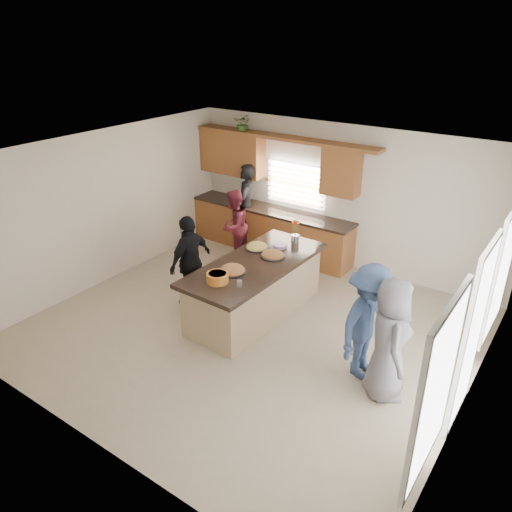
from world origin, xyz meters
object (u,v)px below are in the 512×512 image
Objects in this scene: salad_bowl at (217,277)px; woman_left_back at (246,207)px; island at (255,289)px; woman_left_mid at (234,226)px; woman_right_front at (389,339)px; woman_left_front at (190,261)px; woman_right_back at (368,322)px.

salad_bowl is 3.44m from woman_left_back.
woman_left_mid is (-1.55, 1.46, 0.30)m from island.
woman_right_front is at bearing -13.23° from island.
woman_left_front is (-1.02, 0.52, -0.22)m from salad_bowl.
salad_bowl is 0.19× the size of woman_right_front.
woman_left_back is (-1.66, 3.01, -0.11)m from salad_bowl.
woman_right_back is 0.99× the size of woman_right_front.
woman_left_back is at bearing 65.91° from woman_right_back.
woman_right_back is (3.25, -0.10, 0.03)m from woman_left_front.
woman_right_back is at bearing -10.02° from island.
island is at bearing 43.67° from woman_right_front.
island is 2.24m from woman_right_back.
woman_right_back reaches higher than woman_left_mid.
woman_left_front is (0.64, -2.49, -0.11)m from woman_left_back.
island is at bearing 37.57° from woman_left_mid.
woman_right_front is (2.54, -0.67, 0.39)m from island.
woman_left_front is at bearing -7.68° from woman_left_back.
island is 1.82× the size of woman_left_mid.
woman_left_mid is 1.86m from woman_left_front.
woman_left_front reaches higher than woman_left_mid.
woman_right_front is (4.09, -2.13, 0.10)m from woman_left_mid.
island is 1.48× the size of woman_left_back.
woman_left_mid is 4.17m from woman_right_back.
woman_left_front is at bearing 4.98° from woman_left_mid.
woman_left_front is at bearing -161.02° from island.
woman_left_back is 2.57m from woman_left_front.
island is at bearing 16.93° from woman_left_back.
woman_left_back is at bearing -165.70° from woman_left_front.
woman_left_front reaches higher than island.
woman_right_back is (2.23, 0.43, -0.19)m from salad_bowl.
woman_right_back is 0.44m from woman_right_front.
woman_left_back is 1.14× the size of woman_left_front.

